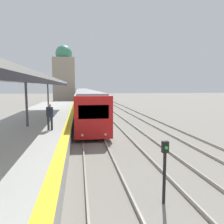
{
  "coord_description": "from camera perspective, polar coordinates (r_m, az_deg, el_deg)",
  "views": [
    {
      "loc": [
        -0.91,
        -0.98,
        3.68
      ],
      "look_at": [
        1.64,
        15.91,
        1.69
      ],
      "focal_mm": 35.0,
      "sensor_mm": 36.0,
      "label": 1
    }
  ],
  "objects": [
    {
      "name": "train_near",
      "position": [
        36.66,
        -7.17,
        3.6
      ],
      "size": [
        2.54,
        45.36,
        3.2
      ],
      "color": "red",
      "rests_on": "ground_plane"
    },
    {
      "name": "distant_domed_building",
      "position": [
        55.68,
        -12.35,
        9.35
      ],
      "size": [
        5.19,
        5.19,
        13.7
      ],
      "color": "gray",
      "rests_on": "ground_plane"
    },
    {
      "name": "signal_post_near",
      "position": [
        7.18,
        13.6,
        -13.44
      ],
      "size": [
        0.2,
        0.21,
        2.01
      ],
      "color": "black",
      "rests_on": "ground_plane"
    },
    {
      "name": "person_on_platform",
      "position": [
        14.08,
        -15.96,
        -0.65
      ],
      "size": [
        0.4,
        0.4,
        1.66
      ],
      "color": "#2D2D33",
      "rests_on": "station_platform"
    },
    {
      "name": "platform_canopy",
      "position": [
        15.82,
        -21.51,
        7.8
      ],
      "size": [
        4.0,
        26.21,
        3.28
      ],
      "color": "beige",
      "rests_on": "station_platform"
    }
  ]
}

